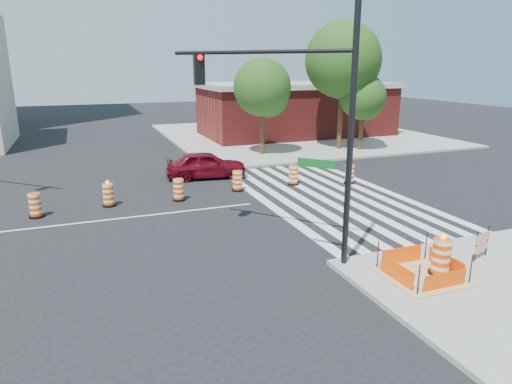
% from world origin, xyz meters
% --- Properties ---
extents(ground, '(120.00, 120.00, 0.00)m').
position_xyz_m(ground, '(0.00, 0.00, 0.00)').
color(ground, black).
rests_on(ground, ground).
extents(sidewalk_ne, '(22.00, 22.00, 0.15)m').
position_xyz_m(sidewalk_ne, '(18.00, 18.00, 0.07)').
color(sidewalk_ne, gray).
rests_on(sidewalk_ne, ground).
extents(crosswalk_east, '(6.75, 13.50, 0.01)m').
position_xyz_m(crosswalk_east, '(10.95, 0.00, 0.01)').
color(crosswalk_east, silver).
rests_on(crosswalk_east, ground).
extents(lane_centerline, '(14.00, 0.12, 0.01)m').
position_xyz_m(lane_centerline, '(0.00, 0.00, 0.01)').
color(lane_centerline, silver).
rests_on(lane_centerline, ground).
extents(excavation_pit, '(2.20, 2.20, 0.90)m').
position_xyz_m(excavation_pit, '(9.00, -9.00, 0.22)').
color(excavation_pit, tan).
rests_on(excavation_pit, ground).
extents(brick_storefront, '(16.50, 8.50, 4.60)m').
position_xyz_m(brick_storefront, '(18.00, 18.00, 2.32)').
color(brick_storefront, maroon).
rests_on(brick_storefront, ground).
extents(red_coupe, '(4.62, 2.40, 1.50)m').
position_xyz_m(red_coupe, '(6.45, 5.53, 0.75)').
color(red_coupe, '#600814').
rests_on(red_coupe, ground).
extents(signal_pole_se, '(4.18, 4.74, 8.17)m').
position_xyz_m(signal_pole_se, '(6.28, -6.07, 5.01)').
color(signal_pole_se, black).
rests_on(signal_pole_se, ground).
extents(pit_drum, '(0.66, 0.66, 1.30)m').
position_xyz_m(pit_drum, '(9.54, -9.13, 0.69)').
color(pit_drum, black).
rests_on(pit_drum, ground).
extents(barricade, '(0.83, 0.31, 1.02)m').
position_xyz_m(barricade, '(11.62, -8.64, 0.71)').
color(barricade, '#F24A05').
rests_on(barricade, ground).
extents(tree_north_c, '(3.89, 3.87, 6.58)m').
position_xyz_m(tree_north_c, '(11.79, 10.42, 4.42)').
color(tree_north_c, '#382314').
rests_on(tree_north_c, ground).
extents(tree_north_d, '(5.36, 5.36, 9.11)m').
position_xyz_m(tree_north_d, '(17.89, 10.34, 6.12)').
color(tree_north_d, '#382314').
rests_on(tree_north_d, ground).
extents(tree_north_e, '(3.29, 3.25, 5.53)m').
position_xyz_m(tree_north_e, '(19.08, 9.39, 3.71)').
color(tree_north_e, '#382314').
rests_on(tree_north_e, ground).
extents(median_drum_3, '(0.60, 0.60, 1.02)m').
position_xyz_m(median_drum_3, '(-1.92, 1.42, 0.48)').
color(median_drum_3, black).
rests_on(median_drum_3, ground).
extents(median_drum_4, '(0.60, 0.60, 1.18)m').
position_xyz_m(median_drum_4, '(1.01, 1.96, 0.49)').
color(median_drum_4, black).
rests_on(median_drum_4, ground).
extents(median_drum_5, '(0.60, 0.60, 1.02)m').
position_xyz_m(median_drum_5, '(4.11, 1.72, 0.48)').
color(median_drum_5, black).
rests_on(median_drum_5, ground).
extents(median_drum_6, '(0.60, 0.60, 1.02)m').
position_xyz_m(median_drum_6, '(7.21, 2.33, 0.48)').
color(median_drum_6, black).
rests_on(median_drum_6, ground).
extents(median_drum_7, '(0.60, 0.60, 1.02)m').
position_xyz_m(median_drum_7, '(10.34, 2.41, 0.48)').
color(median_drum_7, black).
rests_on(median_drum_7, ground).
extents(median_drum_8, '(0.60, 0.60, 1.02)m').
position_xyz_m(median_drum_8, '(13.23, 1.57, 0.48)').
color(median_drum_8, black).
rests_on(median_drum_8, ground).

